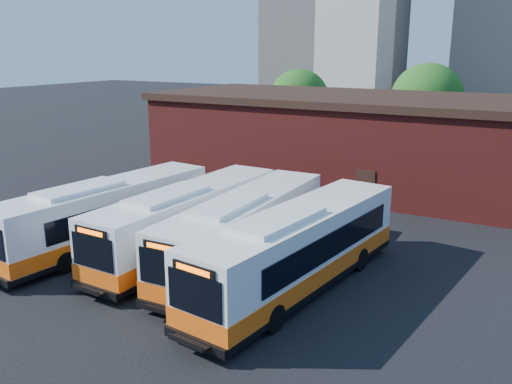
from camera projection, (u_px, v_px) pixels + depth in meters
The scene contains 9 objects.
ground at pixel (192, 279), 23.30m from camera, with size 220.00×220.00×0.00m, color black.
bus_west at pixel (107, 217), 26.78m from camera, with size 3.88×12.59×3.38m.
bus_midwest at pixel (189, 223), 25.82m from camera, with size 2.96×12.46×3.37m.
bus_mideast at pixel (245, 233), 24.42m from camera, with size 2.90×12.46×3.37m.
bus_east at pixel (298, 253), 21.96m from camera, with size 4.13×13.04×3.50m.
transit_worker at pixel (157, 277), 21.41m from camera, with size 0.62×0.41×1.70m, color black.
depot_building at pixel (353, 138), 39.29m from camera, with size 28.60×12.60×6.40m.
tree_west at pixel (299, 100), 53.78m from camera, with size 6.00×6.00×7.65m.
tree_mid at pixel (427, 99), 49.64m from camera, with size 6.56×6.56×8.36m.
Camera 1 is at (13.01, -17.40, 9.62)m, focal length 38.00 mm.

